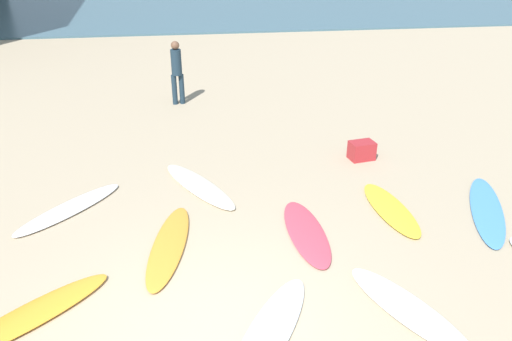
{
  "coord_description": "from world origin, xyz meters",
  "views": [
    {
      "loc": [
        -0.11,
        -4.58,
        4.57
      ],
      "look_at": [
        1.06,
        3.95,
        0.3
      ],
      "focal_mm": 35.57,
      "sensor_mm": 36.0,
      "label": 1
    }
  ],
  "objects_px": {
    "surfboard_0": "(169,245)",
    "beachgoer_near": "(177,70)",
    "surfboard_4": "(408,308)",
    "surfboard_8": "(32,315)",
    "surfboard_1": "(70,209)",
    "surfboard_9": "(270,332)",
    "beach_cooler": "(362,151)",
    "surfboard_2": "(306,232)",
    "surfboard_6": "(391,209)",
    "surfboard_7": "(199,186)",
    "surfboard_3": "(487,210)"
  },
  "relations": [
    {
      "from": "surfboard_0",
      "to": "beachgoer_near",
      "type": "bearing_deg",
      "value": -81.27
    },
    {
      "from": "surfboard_4",
      "to": "surfboard_8",
      "type": "bearing_deg",
      "value": -31.88
    },
    {
      "from": "surfboard_1",
      "to": "surfboard_9",
      "type": "relative_size",
      "value": 0.99
    },
    {
      "from": "surfboard_9",
      "to": "beach_cooler",
      "type": "relative_size",
      "value": 4.29
    },
    {
      "from": "surfboard_2",
      "to": "surfboard_6",
      "type": "relative_size",
      "value": 1.05
    },
    {
      "from": "surfboard_6",
      "to": "surfboard_9",
      "type": "bearing_deg",
      "value": 41.19
    },
    {
      "from": "surfboard_0",
      "to": "surfboard_7",
      "type": "distance_m",
      "value": 1.98
    },
    {
      "from": "surfboard_6",
      "to": "surfboard_7",
      "type": "height_order",
      "value": "surfboard_6"
    },
    {
      "from": "surfboard_9",
      "to": "beach_cooler",
      "type": "distance_m",
      "value": 5.5
    },
    {
      "from": "surfboard_6",
      "to": "surfboard_9",
      "type": "xyz_separation_m",
      "value": [
        -2.57,
        -2.61,
        -0.01
      ]
    },
    {
      "from": "surfboard_0",
      "to": "surfboard_7",
      "type": "height_order",
      "value": "surfboard_7"
    },
    {
      "from": "surfboard_8",
      "to": "surfboard_9",
      "type": "relative_size",
      "value": 1.0
    },
    {
      "from": "surfboard_6",
      "to": "surfboard_8",
      "type": "bearing_deg",
      "value": 14.77
    },
    {
      "from": "surfboard_3",
      "to": "surfboard_1",
      "type": "bearing_deg",
      "value": 16.26
    },
    {
      "from": "surfboard_2",
      "to": "surfboard_7",
      "type": "height_order",
      "value": "surfboard_7"
    },
    {
      "from": "surfboard_2",
      "to": "surfboard_6",
      "type": "distance_m",
      "value": 1.7
    },
    {
      "from": "surfboard_9",
      "to": "beachgoer_near",
      "type": "distance_m",
      "value": 9.06
    },
    {
      "from": "surfboard_0",
      "to": "surfboard_2",
      "type": "xyz_separation_m",
      "value": [
        2.2,
        0.07,
        -0.0
      ]
    },
    {
      "from": "beachgoer_near",
      "to": "beach_cooler",
      "type": "relative_size",
      "value": 3.36
    },
    {
      "from": "surfboard_0",
      "to": "surfboard_3",
      "type": "height_order",
      "value": "surfboard_0"
    },
    {
      "from": "surfboard_2",
      "to": "surfboard_4",
      "type": "relative_size",
      "value": 0.99
    },
    {
      "from": "surfboard_2",
      "to": "surfboard_6",
      "type": "xyz_separation_m",
      "value": [
        1.63,
        0.51,
        0.01
      ]
    },
    {
      "from": "surfboard_1",
      "to": "surfboard_0",
      "type": "bearing_deg",
      "value": 4.15
    },
    {
      "from": "surfboard_9",
      "to": "surfboard_1",
      "type": "bearing_deg",
      "value": 162.35
    },
    {
      "from": "surfboard_7",
      "to": "surfboard_6",
      "type": "bearing_deg",
      "value": -51.54
    },
    {
      "from": "surfboard_1",
      "to": "beach_cooler",
      "type": "distance_m",
      "value": 5.91
    },
    {
      "from": "surfboard_0",
      "to": "surfboard_6",
      "type": "height_order",
      "value": "surfboard_6"
    },
    {
      "from": "beach_cooler",
      "to": "surfboard_4",
      "type": "bearing_deg",
      "value": -101.06
    },
    {
      "from": "beachgoer_near",
      "to": "surfboard_4",
      "type": "bearing_deg",
      "value": 99.69
    },
    {
      "from": "surfboard_0",
      "to": "surfboard_1",
      "type": "distance_m",
      "value": 2.21
    },
    {
      "from": "surfboard_7",
      "to": "surfboard_9",
      "type": "distance_m",
      "value": 4.01
    },
    {
      "from": "surfboard_2",
      "to": "surfboard_9",
      "type": "distance_m",
      "value": 2.3
    },
    {
      "from": "surfboard_3",
      "to": "surfboard_7",
      "type": "height_order",
      "value": "surfboard_7"
    },
    {
      "from": "surfboard_2",
      "to": "surfboard_8",
      "type": "distance_m",
      "value": 4.15
    },
    {
      "from": "beach_cooler",
      "to": "surfboard_3",
      "type": "bearing_deg",
      "value": -58.29
    },
    {
      "from": "surfboard_7",
      "to": "beachgoer_near",
      "type": "xyz_separation_m",
      "value": [
        -0.37,
        5.0,
        0.92
      ]
    },
    {
      "from": "surfboard_1",
      "to": "surfboard_2",
      "type": "bearing_deg",
      "value": 24.02
    },
    {
      "from": "surfboard_0",
      "to": "surfboard_6",
      "type": "distance_m",
      "value": 3.87
    },
    {
      "from": "surfboard_8",
      "to": "surfboard_9",
      "type": "bearing_deg",
      "value": 36.81
    },
    {
      "from": "surfboard_3",
      "to": "beachgoer_near",
      "type": "relative_size",
      "value": 1.45
    },
    {
      "from": "surfboard_0",
      "to": "surfboard_4",
      "type": "height_order",
      "value": "surfboard_0"
    },
    {
      "from": "surfboard_1",
      "to": "surfboard_6",
      "type": "relative_size",
      "value": 1.15
    },
    {
      "from": "surfboard_9",
      "to": "beachgoer_near",
      "type": "relative_size",
      "value": 1.28
    },
    {
      "from": "surfboard_0",
      "to": "beachgoer_near",
      "type": "relative_size",
      "value": 1.33
    },
    {
      "from": "surfboard_0",
      "to": "beachgoer_near",
      "type": "xyz_separation_m",
      "value": [
        0.16,
        6.91,
        0.92
      ]
    },
    {
      "from": "surfboard_2",
      "to": "surfboard_4",
      "type": "distance_m",
      "value": 2.14
    },
    {
      "from": "surfboard_4",
      "to": "beach_cooler",
      "type": "height_order",
      "value": "beach_cooler"
    },
    {
      "from": "surfboard_6",
      "to": "beach_cooler",
      "type": "bearing_deg",
      "value": -99.03
    },
    {
      "from": "surfboard_7",
      "to": "surfboard_9",
      "type": "height_order",
      "value": "surfboard_7"
    },
    {
      "from": "surfboard_1",
      "to": "surfboard_8",
      "type": "bearing_deg",
      "value": -47.12
    }
  ]
}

